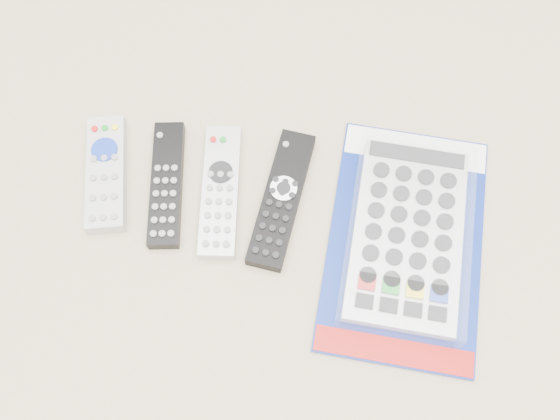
# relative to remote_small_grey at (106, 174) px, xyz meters

# --- Properties ---
(remote_small_grey) EXTENTS (0.08, 0.18, 0.03)m
(remote_small_grey) POSITION_rel_remote_small_grey_xyz_m (0.00, 0.00, 0.00)
(remote_small_grey) COLOR #A8A8AA
(remote_small_grey) RESTS_ON ground
(remote_slim_black) EXTENTS (0.06, 0.19, 0.02)m
(remote_slim_black) POSITION_rel_remote_small_grey_xyz_m (0.08, -0.01, -0.00)
(remote_slim_black) COLOR black
(remote_slim_black) RESTS_ON ground
(remote_silver_dvd) EXTENTS (0.06, 0.20, 0.02)m
(remote_silver_dvd) POSITION_rel_remote_small_grey_xyz_m (0.16, -0.01, -0.00)
(remote_silver_dvd) COLOR #B4B4B9
(remote_silver_dvd) RESTS_ON ground
(remote_large_black) EXTENTS (0.08, 0.21, 0.02)m
(remote_large_black) POSITION_rel_remote_small_grey_xyz_m (0.24, -0.02, -0.00)
(remote_large_black) COLOR black
(remote_large_black) RESTS_ON ground
(jumbo_remote_packaged) EXTENTS (0.23, 0.35, 0.04)m
(jumbo_remote_packaged) POSITION_rel_remote_small_grey_xyz_m (0.41, -0.06, 0.01)
(jumbo_remote_packaged) COLOR navy
(jumbo_remote_packaged) RESTS_ON ground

